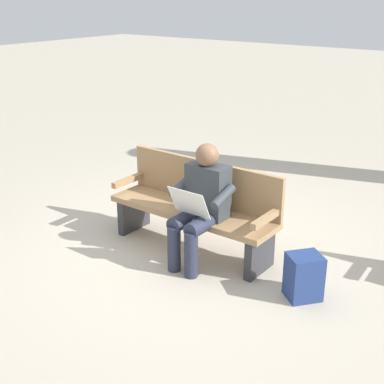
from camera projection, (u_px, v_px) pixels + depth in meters
name	position (u px, v px, depth m)	size (l,w,h in m)	color
ground_plane	(192.00, 249.00, 5.43)	(40.00, 40.00, 0.00)	#B7AD99
bench_near	(196.00, 205.00, 5.32)	(1.80, 0.50, 0.90)	#9E7A51
person_seated	(201.00, 202.00, 4.95)	(0.57, 0.58, 1.18)	#33383D
backpack	(303.00, 277.00, 4.51)	(0.37, 0.37, 0.41)	navy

